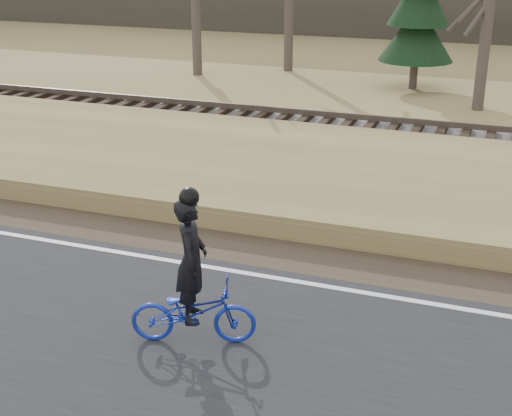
% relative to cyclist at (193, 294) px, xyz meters
% --- Properties ---
extents(ground, '(120.00, 120.00, 0.00)m').
position_rel_cyclist_xyz_m(ground, '(3.85, 1.94, -0.77)').
color(ground, '#96854C').
rests_on(ground, ground).
extents(edge_line, '(120.00, 0.12, 0.01)m').
position_rel_cyclist_xyz_m(edge_line, '(3.85, 2.14, -0.71)').
color(edge_line, silver).
rests_on(edge_line, road).
extents(shoulder, '(120.00, 1.60, 0.04)m').
position_rel_cyclist_xyz_m(shoulder, '(3.85, 3.14, -0.75)').
color(shoulder, '#473A2B').
rests_on(shoulder, ground).
extents(embankment, '(120.00, 5.00, 0.44)m').
position_rel_cyclist_xyz_m(embankment, '(3.85, 6.14, -0.55)').
color(embankment, '#96854C').
rests_on(embankment, ground).
extents(cyclist, '(1.78, 1.07, 2.21)m').
position_rel_cyclist_xyz_m(cyclist, '(0.00, 0.00, 0.00)').
color(cyclist, '#172BA0').
rests_on(cyclist, road).
extents(bare_tree_near_left, '(0.36, 0.36, 6.56)m').
position_rel_cyclist_xyz_m(bare_tree_near_left, '(2.64, 15.49, 2.51)').
color(bare_tree_near_left, '#4F433A').
rests_on(bare_tree_near_left, ground).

